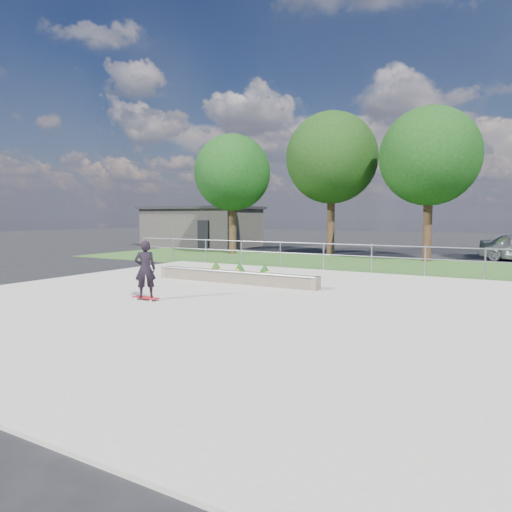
{
  "coord_description": "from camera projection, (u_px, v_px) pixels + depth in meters",
  "views": [
    {
      "loc": [
        6.89,
        -10.22,
        2.28
      ],
      "look_at": [
        0.2,
        1.5,
        1.1
      ],
      "focal_mm": 32.0,
      "sensor_mm": 36.0,
      "label": 1
    }
  ],
  "objects": [
    {
      "name": "building",
      "position": [
        202.0,
        226.0,
        34.8
      ],
      "size": [
        8.4,
        5.4,
        3.0
      ],
      "color": "#33302D",
      "rests_on": "ground"
    },
    {
      "name": "tree_mid_left",
      "position": [
        332.0,
        158.0,
        26.17
      ],
      "size": [
        5.25,
        5.25,
        8.25
      ],
      "color": "#311F13",
      "rests_on": "ground"
    },
    {
      "name": "skateboarder",
      "position": [
        145.0,
        269.0,
        12.02
      ],
      "size": [
        0.8,
        0.64,
        1.59
      ],
      "color": "white",
      "rests_on": "concrete_slab"
    },
    {
      "name": "grind_ledge",
      "position": [
        234.0,
        277.0,
        15.15
      ],
      "size": [
        6.0,
        0.44,
        0.43
      ],
      "color": "brown",
      "rests_on": "concrete_slab"
    },
    {
      "name": "fence",
      "position": [
        324.0,
        253.0,
        18.87
      ],
      "size": [
        20.06,
        0.06,
        1.2
      ],
      "color": "gray",
      "rests_on": "ground"
    },
    {
      "name": "ground",
      "position": [
        222.0,
        300.0,
        12.44
      ],
      "size": [
        120.0,
        120.0,
        0.0
      ],
      "primitive_type": "plane",
      "color": "black",
      "rests_on": "ground"
    },
    {
      "name": "planter_bed",
      "position": [
        237.0,
        275.0,
        15.77
      ],
      "size": [
        3.0,
        1.2,
        0.61
      ],
      "color": "black",
      "rests_on": "concrete_slab"
    },
    {
      "name": "concrete_slab",
      "position": [
        222.0,
        299.0,
        12.44
      ],
      "size": [
        15.0,
        15.0,
        0.06
      ],
      "primitive_type": "cube",
      "color": "#AEA79A",
      "rests_on": "ground"
    },
    {
      "name": "grass_verge",
      "position": [
        350.0,
        263.0,
        21.96
      ],
      "size": [
        30.0,
        8.0,
        0.02
      ],
      "primitive_type": "cube",
      "color": "#2C5120",
      "rests_on": "ground"
    },
    {
      "name": "tree_far_left",
      "position": [
        232.0,
        173.0,
        27.22
      ],
      "size": [
        4.55,
        4.55,
        7.15
      ],
      "color": "#322014",
      "rests_on": "ground"
    },
    {
      "name": "tree_mid_right",
      "position": [
        430.0,
        157.0,
        22.62
      ],
      "size": [
        4.9,
        4.9,
        7.7
      ],
      "color": "#321D14",
      "rests_on": "ground"
    }
  ]
}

